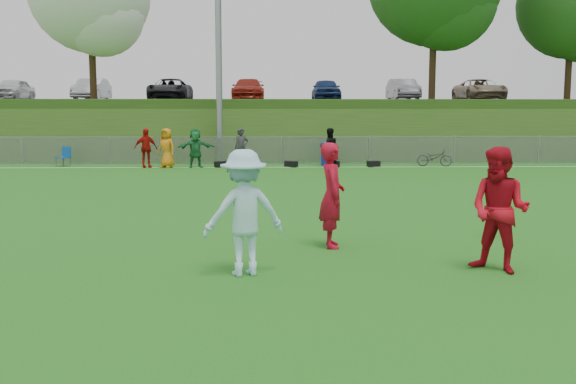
{
  "coord_description": "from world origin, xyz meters",
  "views": [
    {
      "loc": [
        -0.62,
        -9.75,
        2.35
      ],
      "look_at": [
        -0.33,
        0.5,
        1.08
      ],
      "focal_mm": 40.0,
      "sensor_mm": 36.0,
      "label": 1
    }
  ],
  "objects_px": {
    "player_red_left": "(332,195)",
    "recycling_bin": "(329,154)",
    "player_blue": "(244,213)",
    "frisbee": "(504,186)",
    "bicycle": "(434,157)",
    "player_red_center": "(500,210)"
  },
  "relations": [
    {
      "from": "frisbee",
      "to": "recycling_bin",
      "type": "height_order",
      "value": "recycling_bin"
    },
    {
      "from": "player_blue",
      "to": "recycling_bin",
      "type": "relative_size",
      "value": 1.81
    },
    {
      "from": "player_red_left",
      "to": "bicycle",
      "type": "xyz_separation_m",
      "value": [
        6.18,
        16.98,
        -0.52
      ]
    },
    {
      "from": "player_red_left",
      "to": "frisbee",
      "type": "xyz_separation_m",
      "value": [
        3.28,
        0.68,
        0.07
      ]
    },
    {
      "from": "frisbee",
      "to": "bicycle",
      "type": "distance_m",
      "value": 16.57
    },
    {
      "from": "player_red_left",
      "to": "frisbee",
      "type": "height_order",
      "value": "player_red_left"
    },
    {
      "from": "player_red_left",
      "to": "recycling_bin",
      "type": "relative_size",
      "value": 1.82
    },
    {
      "from": "player_red_center",
      "to": "frisbee",
      "type": "xyz_separation_m",
      "value": [
        0.98,
        2.53,
        0.06
      ]
    },
    {
      "from": "recycling_bin",
      "to": "bicycle",
      "type": "distance_m",
      "value": 4.68
    },
    {
      "from": "recycling_bin",
      "to": "bicycle",
      "type": "bearing_deg",
      "value": -8.38
    },
    {
      "from": "player_red_left",
      "to": "bicycle",
      "type": "relative_size",
      "value": 1.22
    },
    {
      "from": "player_blue",
      "to": "frisbee",
      "type": "height_order",
      "value": "player_blue"
    },
    {
      "from": "bicycle",
      "to": "player_red_center",
      "type": "bearing_deg",
      "value": -176.38
    },
    {
      "from": "player_red_left",
      "to": "recycling_bin",
      "type": "xyz_separation_m",
      "value": [
        1.55,
        17.67,
        -0.42
      ]
    },
    {
      "from": "frisbee",
      "to": "recycling_bin",
      "type": "relative_size",
      "value": 0.29
    },
    {
      "from": "recycling_bin",
      "to": "player_red_left",
      "type": "bearing_deg",
      "value": -95.02
    },
    {
      "from": "player_red_center",
      "to": "player_blue",
      "type": "relative_size",
      "value": 1.01
    },
    {
      "from": "frisbee",
      "to": "bicycle",
      "type": "xyz_separation_m",
      "value": [
        2.89,
        16.3,
        -0.6
      ]
    },
    {
      "from": "player_red_center",
      "to": "player_blue",
      "type": "height_order",
      "value": "player_red_center"
    },
    {
      "from": "player_red_center",
      "to": "frisbee",
      "type": "height_order",
      "value": "player_red_center"
    },
    {
      "from": "player_red_left",
      "to": "player_blue",
      "type": "xyz_separation_m",
      "value": [
        -1.46,
        -1.91,
        -0.0
      ]
    },
    {
      "from": "player_red_center",
      "to": "recycling_bin",
      "type": "xyz_separation_m",
      "value": [
        -0.75,
        19.51,
        -0.42
      ]
    }
  ]
}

